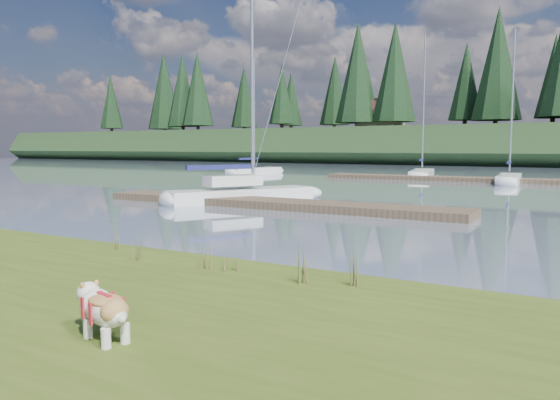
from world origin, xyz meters
The scene contains 21 objects.
ground centered at (0.00, 30.00, 0.00)m, with size 200.00×200.00×0.00m, color #7F8DA5.
ridge centered at (0.00, 73.00, 2.50)m, with size 200.00×20.00×5.00m, color #1F3419.
bulldog centered at (3.03, -5.76, 0.71)m, with size 0.97×0.55×0.57m.
sailboat_main centered at (-6.04, 10.71, 0.42)m, with size 4.96×7.56×11.26m.
dock_near centered at (-4.00, 9.00, 0.15)m, with size 16.00×2.00×0.30m, color #4C3D2C.
dock_far centered at (2.00, 30.00, 0.15)m, with size 26.00×2.20×0.30m, color #4C3D2C.
sailboat_bg_0 centered at (-18.84, 31.07, 0.32)m, with size 2.12×7.08×10.22m.
sailboat_bg_1 centered at (-5.11, 34.43, 0.33)m, with size 3.03×7.78×11.43m.
sailboat_bg_2 centered at (2.12, 30.05, 0.33)m, with size 1.89×6.80×10.23m.
weed_0 centered at (0.28, -2.55, 0.58)m, with size 0.17×0.14×0.55m.
weed_1 centered at (1.78, -2.47, 0.59)m, with size 0.17×0.14×0.56m.
weed_2 centered at (3.67, -2.48, 0.65)m, with size 0.17×0.14×0.72m.
weed_3 centered at (-0.80, -2.05, 0.55)m, with size 0.17×0.14×0.48m.
weed_4 centered at (2.28, -2.36, 0.52)m, with size 0.17×0.14×0.40m.
weed_5 centered at (4.40, -2.22, 0.64)m, with size 0.17×0.14×0.70m.
mud_lip centered at (0.00, -1.60, 0.07)m, with size 60.00×0.50×0.14m, color #33281C.
conifer_0 centered at (-55.00, 67.00, 12.64)m, with size 5.72×5.72×14.15m.
conifer_1 centered at (-40.00, 71.00, 11.28)m, with size 4.40×4.40×11.30m.
conifer_2 centered at (-25.00, 68.00, 13.54)m, with size 6.60×6.60×16.05m.
conifer_3 centered at (-10.00, 72.00, 11.74)m, with size 4.84×4.84×12.25m.
house_0 centered at (-22.00, 70.00, 7.31)m, with size 6.30×5.30×4.65m.
Camera 1 is at (7.59, -9.72, 2.44)m, focal length 35.00 mm.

